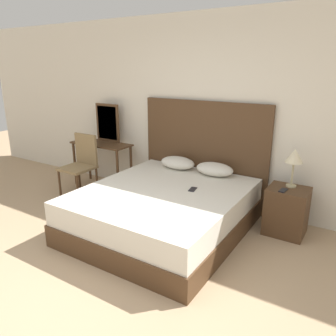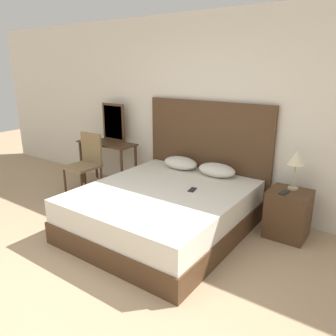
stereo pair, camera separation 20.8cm
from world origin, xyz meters
The scene contains 13 objects.
ground_plane centered at (0.00, 0.00, 0.00)m, with size 16.00×16.00×0.00m, color tan.
wall_back centered at (0.00, 2.77, 1.35)m, with size 10.00×0.06×2.70m.
bed centered at (-0.08, 1.62, 0.27)m, with size 1.85×2.11×0.55m.
headboard centered at (-0.08, 2.70, 0.76)m, with size 1.95×0.05×1.52m.
pillow_left centered at (-0.37, 2.46, 0.63)m, with size 0.53×0.33×0.18m.
pillow_right centered at (0.22, 2.46, 0.63)m, with size 0.53×0.33×0.18m.
phone_on_bed centered at (0.22, 1.81, 0.55)m, with size 0.10×0.16×0.01m.
nightstand centered at (1.23, 2.36, 0.29)m, with size 0.47×0.43×0.59m.
table_lamp centered at (1.24, 2.44, 0.96)m, with size 0.21×0.21×0.47m.
phone_on_nightstand centered at (1.19, 2.25, 0.59)m, with size 0.09×0.16×0.01m.
vanity_desk centered at (-1.81, 2.39, 0.62)m, with size 1.05×0.42×0.76m.
vanity_mirror centered at (-1.81, 2.57, 1.08)m, with size 0.47×0.03×0.63m.
chair centered at (-1.83, 1.95, 0.55)m, with size 0.46×0.47×0.97m.
Camera 2 is at (2.13, -1.39, 1.99)m, focal length 35.00 mm.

